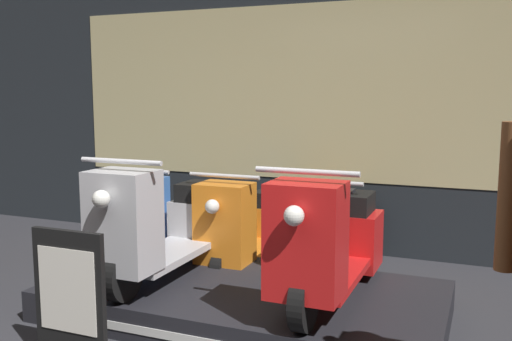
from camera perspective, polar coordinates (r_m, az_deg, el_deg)
The scene contains 8 objects.
shop_wall_back at distance 5.68m, azimuth 4.68°, elevation 8.24°, with size 9.07×0.09×3.20m.
display_platform at distance 4.10m, azimuth -1.17°, elevation -12.89°, with size 2.72×1.37×0.22m.
scooter_display_left at distance 4.21m, azimuth -8.99°, elevation -5.51°, with size 0.59×1.54×0.93m.
scooter_display_right at distance 3.74m, azimuth 7.37°, elevation -7.20°, with size 0.59×1.54×0.93m.
scooter_backrow_0 at distance 5.37m, azimuth -8.46°, elevation -4.93°, with size 0.59×1.54×0.93m.
scooter_backrow_1 at distance 5.02m, azimuth -0.59°, elevation -5.76°, with size 0.59×1.54×0.93m.
scooter_backrow_2 at distance 4.77m, azimuth 8.30°, elevation -6.56°, with size 0.59×1.54×0.93m.
price_sign_board at distance 3.45m, azimuth -18.13°, elevation -12.13°, with size 0.47×0.04×0.80m.
Camera 1 is at (1.73, -1.98, 1.57)m, focal length 40.00 mm.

